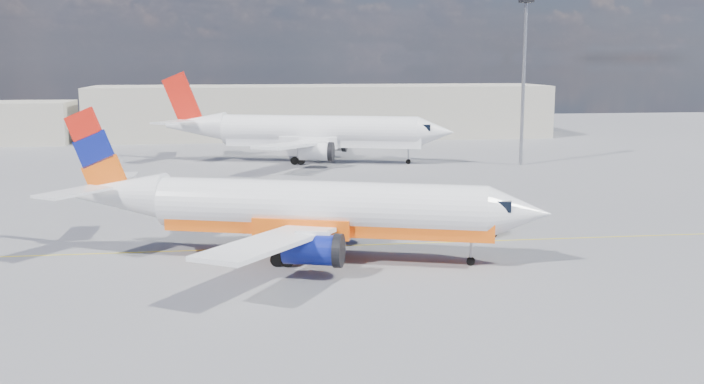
{
  "coord_description": "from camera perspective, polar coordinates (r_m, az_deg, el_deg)",
  "views": [
    {
      "loc": [
        -7.19,
        -46.77,
        12.15
      ],
      "look_at": [
        -0.23,
        3.41,
        3.5
      ],
      "focal_mm": 40.0,
      "sensor_mm": 36.0,
      "label": 1
    }
  ],
  "objects": [
    {
      "name": "terminal_main",
      "position": [
        122.65,
        -2.19,
        5.88
      ],
      "size": [
        70.0,
        14.0,
        8.0
      ],
      "primitive_type": "cube",
      "color": "#B7B09D",
      "rests_on": "ground"
    },
    {
      "name": "floodlight_mast",
      "position": [
        91.89,
        12.4,
        8.91
      ],
      "size": [
        1.37,
        1.37,
        18.77
      ],
      "color": "#929299",
      "rests_on": "ground"
    },
    {
      "name": "second_jet",
      "position": [
        92.78,
        -3.04,
        4.35
      ],
      "size": [
        35.09,
        26.73,
        10.62
      ],
      "rotation": [
        0.0,
        0.0,
        -0.29
      ],
      "color": "white",
      "rests_on": "ground"
    },
    {
      "name": "traffic_cone",
      "position": [
        49.73,
        -9.19,
        -4.3
      ],
      "size": [
        0.34,
        0.34,
        0.48
      ],
      "color": "white",
      "rests_on": "ground"
    },
    {
      "name": "taxi_line",
      "position": [
        51.73,
        0.31,
        -3.89
      ],
      "size": [
        70.0,
        0.15,
        0.01
      ],
      "primitive_type": "cube",
      "color": "gold",
      "rests_on": "ground"
    },
    {
      "name": "main_jet",
      "position": [
        47.89,
        -3.43,
        -1.25
      ],
      "size": [
        30.42,
        23.12,
        9.23
      ],
      "rotation": [
        0.0,
        0.0,
        -0.31
      ],
      "color": "white",
      "rests_on": "ground"
    },
    {
      "name": "gse_tug",
      "position": [
        55.3,
        9.2,
        -2.24
      ],
      "size": [
        2.78,
        2.19,
        1.77
      ],
      "rotation": [
        0.0,
        0.0,
        -0.31
      ],
      "color": "black",
      "rests_on": "ground"
    },
    {
      "name": "ground",
      "position": [
        48.85,
        0.81,
        -4.71
      ],
      "size": [
        240.0,
        240.0,
        0.0
      ],
      "primitive_type": "plane",
      "color": "slate",
      "rests_on": "ground"
    }
  ]
}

